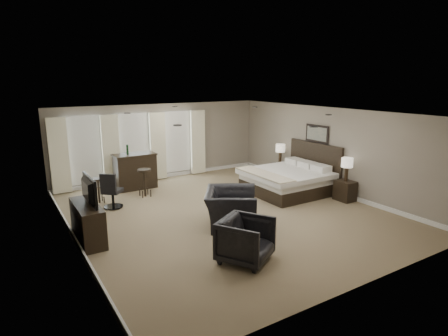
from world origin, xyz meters
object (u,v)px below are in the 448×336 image
nightstand_near (345,191)px  bar_stool_left (99,190)px  bar_counter (135,171)px  nightstand_far (280,171)px  armchair_near (231,202)px  desk_chair (112,190)px  dresser (88,223)px  lamp_near (347,170)px  armchair_far (246,238)px  lamp_far (280,154)px  tv (86,201)px  bar_stool_right (145,183)px  bed (288,170)px

nightstand_near → bar_stool_left: size_ratio=0.81×
nightstand_near → bar_counter: bar_counter is taller
nightstand_far → armchair_near: bearing=-144.1°
armchair_near → bar_counter: bearing=45.7°
desk_chair → bar_stool_left: bearing=-29.1°
nightstand_near → dresser: (-6.92, 1.02, 0.12)m
lamp_near → bar_stool_left: bearing=149.9°
armchair_near → desk_chair: (-2.03, 2.76, -0.08)m
armchair_far → bar_stool_left: 5.27m
nightstand_far → lamp_far: (0.00, 0.00, 0.61)m
tv → bar_counter: bearing=-33.2°
lamp_near → armchair_far: 4.83m
nightstand_far → bar_stool_right: bar_stool_right is taller
lamp_far → armchair_near: size_ratio=0.51×
tv → lamp_far: bearing=-74.8°
bar_stool_left → bar_stool_right: bar_stool_right is taller
dresser → tv: tv is taller
armchair_far → desk_chair: desk_chair is taller
lamp_far → lamp_near: bearing=-90.0°
lamp_near → bar_counter: bearing=137.1°
armchair_near → bar_stool_left: size_ratio=1.87×
armchair_near → bar_stool_left: 4.08m
nightstand_near → nightstand_far: nightstand_near is taller
lamp_near → tv: lamp_near is taller
nightstand_near → armchair_near: 3.85m
dresser → desk_chair: size_ratio=1.43×
nightstand_near → armchair_near: size_ratio=0.43×
nightstand_far → lamp_near: (0.00, -2.90, 0.65)m
lamp_far → dresser: bearing=-164.8°
lamp_far → armchair_near: bearing=-144.1°
tv → desk_chair: (1.06, 1.87, -0.40)m
armchair_far → bar_stool_left: armchair_far is taller
lamp_near → bar_stool_left: lamp_near is taller
bed → bar_counter: size_ratio=1.76×
bar_stool_right → armchair_far: bearing=-87.6°
bar_stool_right → bed: bearing=-26.8°
dresser → armchair_near: 3.22m
dresser → bar_stool_left: dresser is taller
lamp_far → desk_chair: size_ratio=0.68×
bed → armchair_far: 4.73m
bar_stool_right → dresser: bearing=-132.1°
tv → armchair_near: bearing=-106.1°
lamp_near → bar_stool_left: 7.05m
lamp_far → nightstand_far: bearing=0.0°
bar_counter → bar_stool_left: size_ratio=1.81×
bar_counter → desk_chair: bar_counter is taller
tv → bar_stool_left: (0.84, 2.50, -0.54)m
bar_stool_right → desk_chair: 1.21m
dresser → armchair_near: size_ratio=1.07×
nightstand_far → desk_chair: bearing=-179.9°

